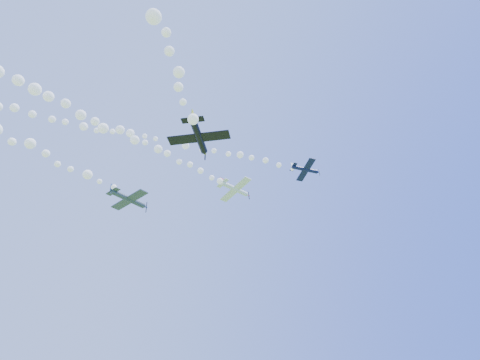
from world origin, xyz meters
name	(u,v)px	position (x,y,z in m)	size (l,w,h in m)	color
plane_white	(235,189)	(5.93, 2.34, 50.68)	(7.98, 8.38, 2.22)	white
smoke_trail_white	(23,85)	(-34.60, -9.23, 50.36)	(76.59, 23.96, 3.29)	white
plane_navy	(306,170)	(17.92, -6.30, 53.60)	(6.54, 6.93, 2.03)	#0E123D
smoke_trail_navy	(74,123)	(-26.91, -0.53, 53.40)	(85.80, 13.15, 2.61)	white
plane_grey	(129,199)	(-14.96, -0.92, 40.07)	(7.52, 7.96, 2.06)	#35404D
plane_black	(199,137)	(-10.26, -22.46, 37.77)	(7.63, 7.21, 2.07)	black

